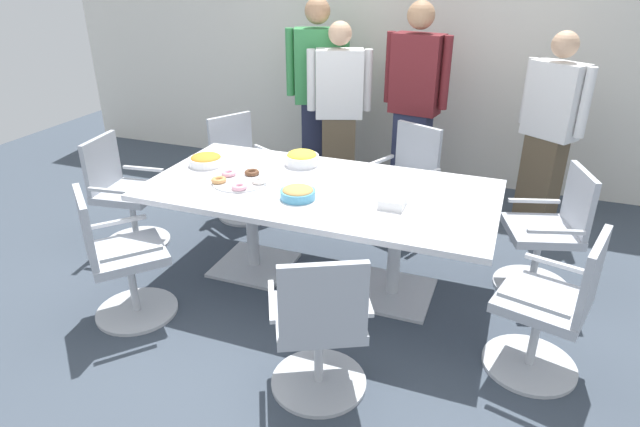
{
  "coord_description": "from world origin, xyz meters",
  "views": [
    {
      "loc": [
        1.22,
        -3.22,
        2.19
      ],
      "look_at": [
        0.0,
        0.0,
        0.55
      ],
      "focal_mm": 30.33,
      "sensor_mm": 36.0,
      "label": 1
    }
  ],
  "objects_px": {
    "office_chair_2": "(550,313)",
    "napkin_pile": "(392,202)",
    "person_standing_3": "(549,129)",
    "office_chair_4": "(405,185)",
    "office_chair_3": "(548,238)",
    "person_standing_0": "(318,93)",
    "office_chair_6": "(125,198)",
    "snack_bowl_cookies": "(298,193)",
    "office_chair_5": "(242,173)",
    "conference_table": "(320,204)",
    "snack_bowl_chips_yellow": "(302,158)",
    "person_standing_1": "(339,109)",
    "office_chair_1": "(320,331)",
    "person_standing_2": "(414,103)",
    "snack_bowl_chips_orange": "(206,160)",
    "office_chair_0": "(120,263)",
    "donut_platter": "(240,180)"
  },
  "relations": [
    {
      "from": "snack_bowl_chips_orange",
      "to": "conference_table",
      "type": "bearing_deg",
      "value": -6.3
    },
    {
      "from": "conference_table",
      "to": "snack_bowl_chips_yellow",
      "type": "relative_size",
      "value": 9.26
    },
    {
      "from": "person_standing_0",
      "to": "person_standing_2",
      "type": "relative_size",
      "value": 1.0
    },
    {
      "from": "office_chair_2",
      "to": "office_chair_5",
      "type": "bearing_deg",
      "value": 78.38
    },
    {
      "from": "conference_table",
      "to": "person_standing_3",
      "type": "height_order",
      "value": "person_standing_3"
    },
    {
      "from": "office_chair_4",
      "to": "snack_bowl_chips_yellow",
      "type": "distance_m",
      "value": 1.05
    },
    {
      "from": "office_chair_2",
      "to": "office_chair_4",
      "type": "distance_m",
      "value": 1.93
    },
    {
      "from": "office_chair_3",
      "to": "person_standing_2",
      "type": "bearing_deg",
      "value": 28.92
    },
    {
      "from": "person_standing_1",
      "to": "office_chair_0",
      "type": "bearing_deg",
      "value": 55.8
    },
    {
      "from": "office_chair_3",
      "to": "office_chair_1",
      "type": "bearing_deg",
      "value": 126.73
    },
    {
      "from": "person_standing_3",
      "to": "office_chair_4",
      "type": "bearing_deg",
      "value": 61.99
    },
    {
      "from": "snack_bowl_chips_yellow",
      "to": "office_chair_1",
      "type": "bearing_deg",
      "value": -64.33
    },
    {
      "from": "conference_table",
      "to": "snack_bowl_cookies",
      "type": "bearing_deg",
      "value": -107.14
    },
    {
      "from": "snack_bowl_chips_yellow",
      "to": "conference_table",
      "type": "bearing_deg",
      "value": -52.27
    },
    {
      "from": "person_standing_1",
      "to": "snack_bowl_chips_yellow",
      "type": "bearing_deg",
      "value": 76.07
    },
    {
      "from": "office_chair_3",
      "to": "person_standing_0",
      "type": "xyz_separation_m",
      "value": [
        -2.22,
        1.26,
        0.57
      ]
    },
    {
      "from": "snack_bowl_cookies",
      "to": "napkin_pile",
      "type": "height_order",
      "value": "snack_bowl_cookies"
    },
    {
      "from": "office_chair_4",
      "to": "person_standing_0",
      "type": "relative_size",
      "value": 0.49
    },
    {
      "from": "office_chair_0",
      "to": "office_chair_3",
      "type": "xyz_separation_m",
      "value": [
        2.59,
        1.35,
        0.0
      ]
    },
    {
      "from": "office_chair_4",
      "to": "person_standing_2",
      "type": "relative_size",
      "value": 0.49
    },
    {
      "from": "office_chair_0",
      "to": "snack_bowl_chips_orange",
      "type": "xyz_separation_m",
      "value": [
        0.08,
        0.97,
        0.39
      ]
    },
    {
      "from": "office_chair_6",
      "to": "snack_bowl_cookies",
      "type": "bearing_deg",
      "value": 75.19
    },
    {
      "from": "office_chair_4",
      "to": "person_standing_2",
      "type": "xyz_separation_m",
      "value": [
        -0.08,
        0.6,
        0.58
      ]
    },
    {
      "from": "conference_table",
      "to": "snack_bowl_chips_orange",
      "type": "height_order",
      "value": "snack_bowl_chips_orange"
    },
    {
      "from": "office_chair_6",
      "to": "donut_platter",
      "type": "relative_size",
      "value": 2.33
    },
    {
      "from": "donut_platter",
      "to": "napkin_pile",
      "type": "bearing_deg",
      "value": -0.96
    },
    {
      "from": "office_chair_5",
      "to": "person_standing_3",
      "type": "relative_size",
      "value": 0.55
    },
    {
      "from": "office_chair_2",
      "to": "napkin_pile",
      "type": "distance_m",
      "value": 1.12
    },
    {
      "from": "office_chair_3",
      "to": "donut_platter",
      "type": "distance_m",
      "value": 2.21
    },
    {
      "from": "person_standing_1",
      "to": "snack_bowl_chips_orange",
      "type": "xyz_separation_m",
      "value": [
        -0.56,
        -1.5,
        -0.08
      ]
    },
    {
      "from": "conference_table",
      "to": "person_standing_1",
      "type": "height_order",
      "value": "person_standing_1"
    },
    {
      "from": "conference_table",
      "to": "snack_bowl_chips_yellow",
      "type": "bearing_deg",
      "value": 127.73
    },
    {
      "from": "office_chair_0",
      "to": "office_chair_4",
      "type": "xyz_separation_m",
      "value": [
        1.43,
        1.94,
        0.0
      ]
    },
    {
      "from": "office_chair_1",
      "to": "office_chair_3",
      "type": "height_order",
      "value": "same"
    },
    {
      "from": "office_chair_1",
      "to": "office_chair_2",
      "type": "xyz_separation_m",
      "value": [
        1.14,
        0.61,
        0.0
      ]
    },
    {
      "from": "office_chair_2",
      "to": "person_standing_1",
      "type": "height_order",
      "value": "person_standing_1"
    },
    {
      "from": "person_standing_2",
      "to": "donut_platter",
      "type": "bearing_deg",
      "value": 74.33
    },
    {
      "from": "office_chair_1",
      "to": "napkin_pile",
      "type": "bearing_deg",
      "value": 54.52
    },
    {
      "from": "office_chair_3",
      "to": "person_standing_1",
      "type": "height_order",
      "value": "person_standing_1"
    },
    {
      "from": "office_chair_3",
      "to": "office_chair_4",
      "type": "distance_m",
      "value": 1.3
    },
    {
      "from": "office_chair_6",
      "to": "person_standing_0",
      "type": "distance_m",
      "value": 2.11
    },
    {
      "from": "office_chair_5",
      "to": "snack_bowl_chips_yellow",
      "type": "relative_size",
      "value": 3.51
    },
    {
      "from": "napkin_pile",
      "to": "person_standing_0",
      "type": "bearing_deg",
      "value": 123.3
    },
    {
      "from": "office_chair_1",
      "to": "napkin_pile",
      "type": "relative_size",
      "value": 5.7
    },
    {
      "from": "office_chair_1",
      "to": "person_standing_2",
      "type": "height_order",
      "value": "person_standing_2"
    },
    {
      "from": "snack_bowl_cookies",
      "to": "napkin_pile",
      "type": "xyz_separation_m",
      "value": [
        0.61,
        0.09,
        -0.01
      ]
    },
    {
      "from": "conference_table",
      "to": "office_chair_5",
      "type": "xyz_separation_m",
      "value": [
        -1.09,
        0.84,
        -0.22
      ]
    },
    {
      "from": "office_chair_0",
      "to": "snack_bowl_chips_orange",
      "type": "relative_size",
      "value": 3.51
    },
    {
      "from": "office_chair_6",
      "to": "person_standing_1",
      "type": "height_order",
      "value": "person_standing_1"
    },
    {
      "from": "napkin_pile",
      "to": "donut_platter",
      "type": "bearing_deg",
      "value": 179.04
    }
  ]
}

